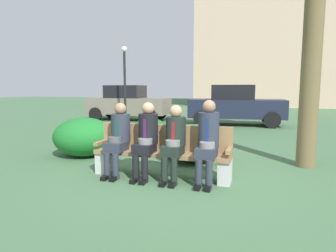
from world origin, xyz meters
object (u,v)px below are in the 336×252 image
object	(u,v)px
park_bench	(162,152)
seated_man_centerleft	(146,136)
shrub_far_lawn	(84,137)
parked_car_near	(128,103)
building_backdrop	(288,27)
seated_man_centerright	(174,139)
shrub_mid_lawn	(193,143)
shrub_near_bench	(150,129)
street_lamp	(125,77)
parked_car_far	(235,105)
seated_man_rightmost	(208,138)
seated_man_leftmost	(118,135)

from	to	relation	value
park_bench	seated_man_centerleft	xyz separation A→B (m)	(-0.24, -0.14, 0.28)
shrub_far_lawn	parked_car_near	xyz separation A→B (m)	(-2.32, 7.25, 0.40)
parked_car_near	building_backdrop	distance (m)	18.41
park_bench	seated_man_centerright	distance (m)	0.40
shrub_mid_lawn	seated_man_centerright	bearing A→B (deg)	-90.95
seated_man_centerright	shrub_near_bench	world-z (taller)	seated_man_centerright
seated_man_centerleft	shrub_near_bench	bearing A→B (deg)	110.17
shrub_near_bench	building_backdrop	bearing A→B (deg)	75.98
seated_man_centerleft	street_lamp	distance (m)	7.76
parked_car_far	street_lamp	bearing A→B (deg)	-164.58
seated_man_centerleft	shrub_near_bench	xyz separation A→B (m)	(-1.24, 3.37, -0.39)
seated_man_rightmost	seated_man_centerright	bearing A→B (deg)	-179.06
park_bench	parked_car_near	xyz separation A→B (m)	(-4.52, 8.20, 0.40)
parked_car_near	shrub_near_bench	bearing A→B (deg)	-58.52
seated_man_leftmost	seated_man_centerleft	xyz separation A→B (m)	(0.53, 0.00, 0.01)
seated_man_rightmost	shrub_mid_lawn	world-z (taller)	seated_man_rightmost
park_bench	seated_man_rightmost	xyz separation A→B (m)	(0.82, -0.13, 0.31)
seated_man_centerleft	seated_man_centerright	xyz separation A→B (m)	(0.50, -0.00, -0.02)
parked_car_near	street_lamp	xyz separation A→B (m)	(0.63, -1.61, 1.19)
park_bench	seated_man_centerright	world-z (taller)	seated_man_centerright
seated_man_centerright	shrub_mid_lawn	xyz separation A→B (m)	(0.02, 1.31, -0.31)
seated_man_centerright	parked_car_far	distance (m)	7.98
seated_man_centerleft	shrub_far_lawn	bearing A→B (deg)	151.01
parked_car_far	street_lamp	xyz separation A→B (m)	(-4.49, -1.24, 1.19)
parked_car_near	building_backdrop	world-z (taller)	building_backdrop
building_backdrop	shrub_near_bench	bearing A→B (deg)	-104.02
shrub_near_bench	street_lamp	world-z (taller)	street_lamp
seated_man_leftmost	street_lamp	size ratio (longest dim) A/B	0.39
shrub_near_bench	street_lamp	size ratio (longest dim) A/B	0.33
seated_man_centerleft	parked_car_far	distance (m)	8.01
seated_man_leftmost	parked_car_far	size ratio (longest dim) A/B	0.32
seated_man_leftmost	parked_car_far	xyz separation A→B (m)	(1.38, 7.97, 0.12)
building_backdrop	seated_man_rightmost	bearing A→B (deg)	-96.70
seated_man_rightmost	shrub_far_lawn	size ratio (longest dim) A/B	0.96
seated_man_leftmost	seated_man_rightmost	world-z (taller)	seated_man_rightmost
seated_man_leftmost	seated_man_centerleft	bearing A→B (deg)	0.18
park_bench	parked_car_near	bearing A→B (deg)	118.85
street_lamp	parked_car_far	bearing A→B (deg)	15.42
park_bench	street_lamp	xyz separation A→B (m)	(-3.89, 6.59, 1.59)
park_bench	street_lamp	bearing A→B (deg)	120.51
park_bench	building_backdrop	distance (m)	24.72
park_bench	seated_man_rightmost	bearing A→B (deg)	-9.07
seated_man_centerleft	seated_man_rightmost	bearing A→B (deg)	0.27
seated_man_rightmost	building_backdrop	bearing A→B (deg)	83.30
shrub_near_bench	shrub_mid_lawn	distance (m)	2.72
shrub_far_lawn	parked_car_far	distance (m)	7.44
parked_car_near	shrub_mid_lawn	bearing A→B (deg)	-55.68
seated_man_leftmost	shrub_far_lawn	xyz separation A→B (m)	(-1.43, 1.09, -0.28)
seated_man_centerright	building_backdrop	size ratio (longest dim) A/B	0.08
street_lamp	seated_man_centerleft	bearing A→B (deg)	-61.55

